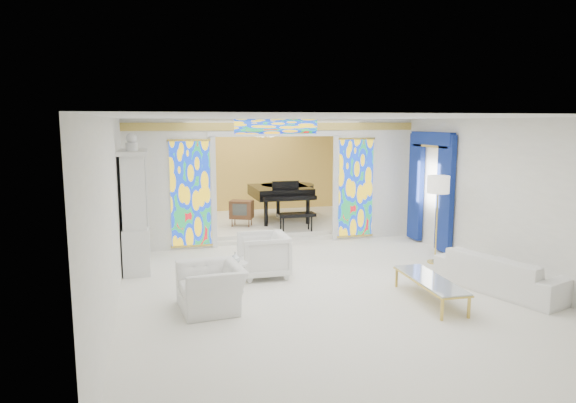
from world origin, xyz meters
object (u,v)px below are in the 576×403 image
object	(u,v)px
china_cabinet	(135,211)
coffee_table	(430,281)
armchair_right	(263,255)
sofa	(502,272)
tv_console	(242,210)
armchair_left	(211,287)
grand_piano	(284,192)

from	to	relation	value
china_cabinet	coffee_table	bearing A→B (deg)	-35.09
armchair_right	coffee_table	xyz separation A→B (m)	(2.34, -2.08, -0.06)
armchair_right	sofa	bearing A→B (deg)	64.11
china_cabinet	sofa	xyz separation A→B (m)	(6.17, -3.13, -0.84)
sofa	tv_console	bearing A→B (deg)	12.30
coffee_table	armchair_right	bearing A→B (deg)	138.40
sofa	armchair_right	bearing A→B (deg)	44.66
armchair_left	tv_console	bearing A→B (deg)	159.48
grand_piano	tv_console	world-z (taller)	grand_piano
china_cabinet	grand_piano	size ratio (longest dim) A/B	0.93
armchair_left	armchair_right	xyz separation A→B (m)	(1.17, 1.49, 0.07)
armchair_left	tv_console	xyz separation A→B (m)	(1.45, 5.47, 0.27)
armchair_left	armchair_right	distance (m)	1.89
coffee_table	tv_console	size ratio (longest dim) A/B	2.50
grand_piano	sofa	bearing A→B (deg)	-72.00
sofa	armchair_left	bearing A→B (deg)	66.36
armchair_left	tv_console	distance (m)	5.66
armchair_left	coffee_table	distance (m)	3.56
armchair_left	grand_piano	bearing A→B (deg)	149.87
armchair_right	coffee_table	world-z (taller)	armchair_right
sofa	tv_console	size ratio (longest dim) A/B	3.22
sofa	coffee_table	world-z (taller)	sofa
china_cabinet	coffee_table	xyz separation A→B (m)	(4.68, -3.28, -0.82)
armchair_left	armchair_right	size ratio (longest dim) A/B	1.18
grand_piano	coffee_table	bearing A→B (deg)	-84.49
china_cabinet	armchair_right	bearing A→B (deg)	-27.31
china_cabinet	tv_console	world-z (taller)	china_cabinet
china_cabinet	tv_console	xyz separation A→B (m)	(2.62, 2.77, -0.54)
tv_console	grand_piano	bearing A→B (deg)	50.84
sofa	coffee_table	bearing A→B (deg)	77.30
tv_console	sofa	bearing A→B (deg)	-34.69
grand_piano	tv_console	distance (m)	1.54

